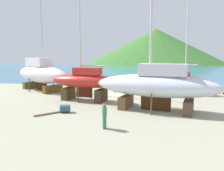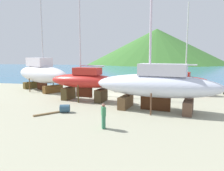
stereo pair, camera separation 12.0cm
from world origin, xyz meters
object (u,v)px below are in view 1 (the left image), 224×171
at_px(sailboat_mid_port, 182,81).
at_px(worker, 104,116).
at_px(barrel_tar_black, 117,89).
at_px(sailboat_small_center, 41,73).
at_px(barrel_rust_near, 65,109).
at_px(sailboat_far_slipway, 157,85).
at_px(sailboat_large_starboard, 84,81).

xyz_separation_m(sailboat_mid_port, worker, (-6.23, -14.38, -0.73)).
distance_m(worker, barrel_tar_black, 14.32).
distance_m(sailboat_small_center, barrel_rust_near, 12.88).
relative_size(worker, barrel_tar_black, 1.98).
xyz_separation_m(sailboat_far_slipway, barrel_rust_near, (-7.24, -2.11, -1.87)).
relative_size(sailboat_far_slipway, sailboat_mid_port, 1.53).
relative_size(sailboat_large_starboard, worker, 7.10).
xyz_separation_m(sailboat_far_slipway, sailboat_mid_port, (3.03, 8.98, -0.63)).
height_order(sailboat_small_center, sailboat_mid_port, sailboat_small_center).
bearing_deg(sailboat_large_starboard, barrel_rust_near, 98.60).
height_order(sailboat_large_starboard, worker, sailboat_large_starboard).
xyz_separation_m(worker, barrel_tar_black, (-1.71, 14.21, -0.43)).
distance_m(sailboat_large_starboard, sailboat_mid_port, 11.94).
relative_size(sailboat_large_starboard, barrel_tar_black, 14.04).
relative_size(sailboat_mid_port, barrel_rust_near, 13.91).
distance_m(sailboat_mid_port, barrel_rust_near, 15.16).
bearing_deg(barrel_tar_black, sailboat_large_starboard, -111.13).
bearing_deg(sailboat_small_center, barrel_rust_near, -20.13).
distance_m(sailboat_large_starboard, sailboat_small_center, 9.26).
bearing_deg(worker, sailboat_large_starboard, 91.62).
distance_m(sailboat_far_slipway, barrel_rust_near, 7.77).
height_order(sailboat_far_slipway, barrel_tar_black, sailboat_far_slipway).
bearing_deg(barrel_tar_black, worker, -83.12).
bearing_deg(sailboat_far_slipway, barrel_tar_black, -49.68).
distance_m(sailboat_far_slipway, worker, 6.42).
distance_m(sailboat_far_slipway, barrel_tar_black, 10.25).
height_order(sailboat_small_center, worker, sailboat_small_center).
distance_m(sailboat_large_starboard, barrel_rust_near, 5.25).
height_order(sailboat_small_center, barrel_rust_near, sailboat_small_center).
relative_size(sailboat_large_starboard, barrel_rust_near, 15.03).
xyz_separation_m(sailboat_small_center, barrel_rust_near, (7.62, -10.20, -1.95)).
bearing_deg(sailboat_small_center, sailboat_mid_port, 35.97).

